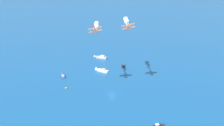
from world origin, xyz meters
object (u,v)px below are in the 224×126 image
object	(u,v)px
motorboat_trailing	(101,70)
marker_buoy	(66,88)
wingwalker_wingman	(94,26)
biplane_wingman	(95,30)
motorboat_near_centre	(63,76)
motorboat_inshore	(100,57)
biplane_lead	(128,27)
motorboat_offshore	(159,125)
motorboat_far_stbd	(123,66)
wingwalker_lead	(128,23)

from	to	relation	value
motorboat_trailing	marker_buoy	size ratio (longest dim) A/B	4.81
wingwalker_wingman	biplane_wingman	bearing A→B (deg)	-155.21
motorboat_near_centre	motorboat_inshore	world-z (taller)	motorboat_inshore
biplane_lead	motorboat_offshore	bearing A→B (deg)	133.53
motorboat_near_centre	wingwalker_wingman	xyz separation A→B (m)	(-32.60, 18.62, 38.84)
motorboat_inshore	motorboat_trailing	world-z (taller)	motorboat_inshore
motorboat_far_stbd	marker_buoy	world-z (taller)	marker_buoy
biplane_lead	wingwalker_wingman	world-z (taller)	biplane_lead
motorboat_trailing	biplane_wingman	distance (m)	54.03
motorboat_trailing	wingwalker_lead	xyz separation A→B (m)	(-27.94, 27.12, 39.48)
biplane_wingman	wingwalker_wingman	xyz separation A→B (m)	(0.40, 0.18, 2.11)
motorboat_far_stbd	motorboat_inshore	world-z (taller)	motorboat_inshore
motorboat_far_stbd	wingwalker_wingman	distance (m)	64.12
wingwalker_lead	motorboat_far_stbd	bearing A→B (deg)	-67.26
motorboat_trailing	biplane_lead	size ratio (longest dim) A/B	1.38
motorboat_far_stbd	wingwalker_wingman	bearing A→B (deg)	93.23
motorboat_inshore	biplane_lead	distance (m)	76.51
motorboat_inshore	marker_buoy	world-z (taller)	motorboat_inshore
biplane_wingman	motorboat_offshore	bearing A→B (deg)	157.83
wingwalker_lead	wingwalker_wingman	bearing A→B (deg)	35.83
biplane_lead	biplane_wingman	distance (m)	17.49
wingwalker_wingman	wingwalker_lead	bearing A→B (deg)	-144.17
motorboat_trailing	wingwalker_lead	world-z (taller)	wingwalker_lead
biplane_wingman	wingwalker_wingman	bearing A→B (deg)	24.79
wingwalker_wingman	motorboat_far_stbd	bearing A→B (deg)	-86.77
motorboat_trailing	marker_buoy	bearing A→B (deg)	78.15
motorboat_far_stbd	marker_buoy	bearing A→B (deg)	69.19
biplane_wingman	wingwalker_wingman	distance (m)	2.15
motorboat_far_stbd	biplane_lead	world-z (taller)	biplane_lead
motorboat_near_centre	wingwalker_wingman	size ratio (longest dim) A/B	4.81
biplane_lead	biplane_wingman	world-z (taller)	biplane_lead
motorboat_offshore	biplane_wingman	size ratio (longest dim) A/B	0.68
motorboat_far_stbd	motorboat_near_centre	bearing A→B (deg)	47.32
motorboat_offshore	wingwalker_lead	world-z (taller)	wingwalker_lead
motorboat_far_stbd	biplane_lead	bearing A→B (deg)	113.31
motorboat_offshore	wingwalker_wingman	world-z (taller)	wingwalker_wingman
motorboat_trailing	biplane_wingman	xyz separation A→B (m)	(-14.18, 37.16, 36.57)
motorboat_inshore	motorboat_trailing	size ratio (longest dim) A/B	1.04
motorboat_near_centre	biplane_wingman	world-z (taller)	biplane_wingman
motorboat_offshore	biplane_lead	size ratio (longest dim) A/B	0.68
wingwalker_lead	biplane_lead	bearing A→B (deg)	-155.21
motorboat_near_centre	motorboat_offshore	size ratio (longest dim) A/B	1.48
motorboat_inshore	marker_buoy	size ratio (longest dim) A/B	4.98
motorboat_offshore	biplane_lead	world-z (taller)	biplane_lead
motorboat_near_centre	motorboat_trailing	size ratio (longest dim) A/B	0.73
motorboat_inshore	biplane_wingman	world-z (taller)	biplane_wingman
motorboat_far_stbd	motorboat_offshore	xyz separation A→B (m)	(-42.22, 66.54, -0.07)
motorboat_inshore	wingwalker_wingman	world-z (taller)	wingwalker_wingman
marker_buoy	wingwalker_lead	world-z (taller)	wingwalker_lead
motorboat_far_stbd	wingwalker_lead	world-z (taller)	wingwalker_lead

